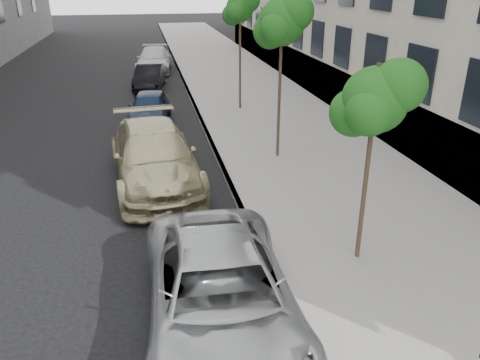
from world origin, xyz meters
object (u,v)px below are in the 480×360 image
object	(u,v)px
suv	(154,156)
sedan_black	(149,77)
tree_far	(241,8)
tree_mid	(283,22)
sedan_rear	(154,60)
tree_near	(376,100)
minivan	(221,294)
sedan_blue	(150,108)

from	to	relation	value
suv	sedan_black	bearing A→B (deg)	84.62
tree_far	sedan_black	size ratio (longest dim) A/B	1.29
tree_mid	sedan_rear	world-z (taller)	tree_mid
tree_near	minivan	xyz separation A→B (m)	(-3.33, -1.57, -2.88)
tree_mid	tree_far	bearing A→B (deg)	90.00
tree_mid	tree_far	world-z (taller)	tree_mid
minivan	suv	distance (m)	6.95
tree_near	tree_mid	world-z (taller)	tree_mid
sedan_black	sedan_rear	distance (m)	5.29
minivan	sedan_black	distance (m)	20.25
sedan_rear	suv	bearing A→B (deg)	-86.23
tree_near	sedan_black	bearing A→B (deg)	102.26
tree_mid	minivan	distance (m)	9.51
tree_near	sedan_rear	bearing A→B (deg)	98.60
sedan_blue	suv	bearing A→B (deg)	-82.46
tree_far	sedan_rear	world-z (taller)	tree_far
suv	sedan_rear	xyz separation A→B (m)	(0.61, 18.62, -0.10)
tree_far	tree_near	bearing A→B (deg)	-90.00
minivan	sedan_blue	distance (m)	13.42
suv	sedan_rear	size ratio (longest dim) A/B	1.13
tree_mid	minivan	world-z (taller)	tree_mid
minivan	sedan_black	world-z (taller)	minivan
minivan	sedan_rear	xyz separation A→B (m)	(-0.29, 25.51, -0.00)
minivan	suv	world-z (taller)	suv
suv	sedan_black	world-z (taller)	suv
tree_mid	sedan_black	distance (m)	13.40
sedan_blue	tree_far	bearing A→B (deg)	23.19
minivan	sedan_blue	xyz separation A→B (m)	(-0.90, 13.39, -0.09)
tree_far	minivan	distance (m)	15.42
tree_near	sedan_blue	xyz separation A→B (m)	(-4.22, 11.82, -2.97)
tree_near	sedan_black	distance (m)	19.33
tree_far	sedan_rear	bearing A→B (deg)	108.32
sedan_black	sedan_rear	xyz separation A→B (m)	(0.44, 5.27, 0.10)
tree_mid	tree_far	xyz separation A→B (m)	(-0.00, 6.50, 0.04)
suv	sedan_black	size ratio (longest dim) A/B	1.47
tree_mid	tree_far	distance (m)	6.50
tree_mid	sedan_rear	distance (m)	18.21
tree_mid	minivan	xyz separation A→B (m)	(-3.33, -8.07, -3.77)
minivan	sedan_black	bearing A→B (deg)	93.72
minivan	sedan_rear	size ratio (longest dim) A/B	1.04
tree_mid	suv	distance (m)	5.72
sedan_blue	minivan	bearing A→B (deg)	-78.58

